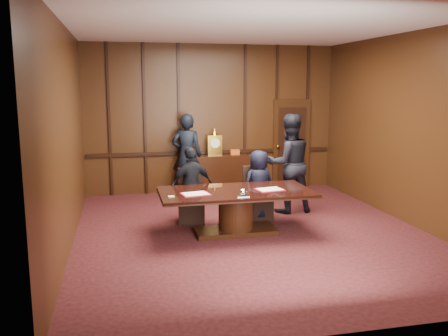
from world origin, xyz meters
name	(u,v)px	position (x,y,z in m)	size (l,w,h in m)	color
room	(254,134)	(0.07, 0.14, 1.72)	(7.00, 7.04, 3.50)	black
sideboard	(215,172)	(0.00, 3.26, 0.49)	(1.60, 0.45, 1.54)	black
conference_table	(236,205)	(-0.27, 0.04, 0.51)	(2.62, 1.32, 0.76)	black
folder_left	(195,194)	(-1.00, -0.11, 0.77)	(0.51, 0.40, 0.02)	#B1101F
folder_right	(270,189)	(0.30, -0.05, 0.77)	(0.51, 0.40, 0.02)	#B1101F
inkstand	(243,193)	(-0.27, -0.41, 0.81)	(0.20, 0.14, 0.12)	white
notepad	(171,196)	(-1.41, -0.19, 0.77)	(0.10, 0.07, 0.01)	#FFEC7C
chair_left	(191,206)	(-0.92, 0.92, 0.29)	(0.54, 0.54, 0.99)	black
chair_right	(257,203)	(0.37, 0.92, 0.29)	(0.51, 0.51, 0.99)	black
signatory_left	(191,185)	(-0.92, 0.84, 0.71)	(0.84, 0.35, 1.43)	black
signatory_right	(259,185)	(0.38, 0.84, 0.67)	(0.65, 0.42, 1.33)	black
witness_left	(187,155)	(-0.69, 3.10, 0.95)	(0.70, 0.46, 1.91)	black
witness_right	(289,163)	(1.10, 1.20, 0.99)	(0.97, 0.75, 1.99)	black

